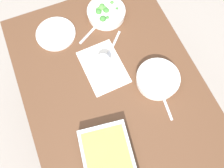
% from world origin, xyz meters
% --- Properties ---
extents(ground_plane, '(6.00, 6.00, 0.00)m').
position_xyz_m(ground_plane, '(0.00, 0.00, 0.00)').
color(ground_plane, '#9E9389').
extents(dining_table, '(1.20, 0.90, 0.74)m').
position_xyz_m(dining_table, '(0.00, 0.00, 0.65)').
color(dining_table, brown).
rests_on(dining_table, ground_plane).
extents(placemat, '(0.29, 0.21, 0.00)m').
position_xyz_m(placemat, '(0.11, 0.01, 0.74)').
color(placemat, silver).
rests_on(placemat, dining_table).
extents(stew_bowl, '(0.22, 0.22, 0.06)m').
position_xyz_m(stew_bowl, '(-0.07, -0.22, 0.77)').
color(stew_bowl, white).
rests_on(stew_bowl, dining_table).
extents(broccoli_bowl, '(0.22, 0.22, 0.07)m').
position_xyz_m(broccoli_bowl, '(0.41, -0.13, 0.77)').
color(broccoli_bowl, white).
rests_on(broccoli_bowl, dining_table).
extents(baking_dish, '(0.33, 0.26, 0.06)m').
position_xyz_m(baking_dish, '(-0.34, 0.16, 0.77)').
color(baking_dish, silver).
rests_on(baking_dish, dining_table).
extents(drink_cup, '(0.07, 0.07, 0.08)m').
position_xyz_m(drink_cup, '(0.11, 0.01, 0.78)').
color(drink_cup, '#B2BCC6').
rests_on(drink_cup, dining_table).
extents(side_plate, '(0.22, 0.22, 0.01)m').
position_xyz_m(side_plate, '(0.40, 0.18, 0.75)').
color(side_plate, white).
rests_on(side_plate, dining_table).
extents(spoon_by_stew, '(0.18, 0.04, 0.01)m').
position_xyz_m(spoon_by_stew, '(-0.17, -0.21, 0.74)').
color(spoon_by_stew, silver).
rests_on(spoon_by_stew, dining_table).
extents(spoon_by_broccoli, '(0.10, 0.16, 0.01)m').
position_xyz_m(spoon_by_broccoli, '(0.34, -0.02, 0.74)').
color(spoon_by_broccoli, silver).
rests_on(spoon_by_broccoli, dining_table).
extents(spoon_spare, '(0.14, 0.14, 0.01)m').
position_xyz_m(spoon_spare, '(0.19, -0.08, 0.74)').
color(spoon_spare, silver).
rests_on(spoon_spare, dining_table).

